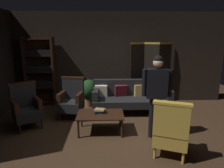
# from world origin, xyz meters

# --- Properties ---
(ground_plane) EXTENTS (10.00, 10.00, 0.00)m
(ground_plane) POSITION_xyz_m (0.00, 0.00, 0.00)
(ground_plane) COLOR #3D2819
(back_wall) EXTENTS (7.20, 0.10, 2.80)m
(back_wall) POSITION_xyz_m (0.00, 2.45, 1.40)
(back_wall) COLOR black
(back_wall) RESTS_ON ground_plane
(folding_screen) EXTENTS (1.29, 0.23, 1.90)m
(folding_screen) POSITION_xyz_m (1.24, 2.23, 0.99)
(folding_screen) COLOR black
(folding_screen) RESTS_ON ground_plane
(bookshelf) EXTENTS (0.90, 0.32, 2.05)m
(bookshelf) POSITION_xyz_m (-2.15, 2.20, 1.05)
(bookshelf) COLOR black
(bookshelf) RESTS_ON ground_plane
(velvet_couch) EXTENTS (2.12, 0.78, 0.88)m
(velvet_couch) POSITION_xyz_m (0.55, 1.46, 0.46)
(velvet_couch) COLOR black
(velvet_couch) RESTS_ON ground_plane
(coffee_table) EXTENTS (1.00, 0.64, 0.42)m
(coffee_table) POSITION_xyz_m (-0.27, 0.23, 0.37)
(coffee_table) COLOR black
(coffee_table) RESTS_ON ground_plane
(armchair_gilt_accent) EXTENTS (0.74, 0.74, 1.04)m
(armchair_gilt_accent) POSITION_xyz_m (0.96, -0.71, 0.49)
(armchair_gilt_accent) COLOR gold
(armchair_gilt_accent) RESTS_ON ground_plane
(armchair_wing_left) EXTENTS (0.66, 0.66, 1.04)m
(armchair_wing_left) POSITION_xyz_m (-1.03, 1.09, 0.49)
(armchair_wing_left) COLOR black
(armchair_wing_left) RESTS_ON ground_plane
(armchair_wing_right) EXTENTS (0.81, 0.80, 1.04)m
(armchair_wing_right) POSITION_xyz_m (-1.98, 0.53, 0.49)
(armchair_wing_right) COLOR black
(armchair_wing_right) RESTS_ON ground_plane
(standing_figure) EXTENTS (0.59, 0.26, 1.70)m
(standing_figure) POSITION_xyz_m (0.87, -0.03, 1.03)
(standing_figure) COLOR black
(standing_figure) RESTS_ON ground_plane
(potted_plant) EXTENTS (0.53, 0.53, 0.82)m
(potted_plant) POSITION_xyz_m (-0.66, 1.93, 0.47)
(potted_plant) COLOR brown
(potted_plant) RESTS_ON ground_plane
(book_green_cloth) EXTENTS (0.24, 0.16, 0.03)m
(book_green_cloth) POSITION_xyz_m (-0.28, 0.29, 0.43)
(book_green_cloth) COLOR #1E4C28
(book_green_cloth) RESTS_ON coffee_table
(book_navy_cloth) EXTENTS (0.27, 0.20, 0.03)m
(book_navy_cloth) POSITION_xyz_m (-0.28, 0.29, 0.46)
(book_navy_cloth) COLOR navy
(book_navy_cloth) RESTS_ON book_green_cloth
(book_tan_leather) EXTENTS (0.25, 0.21, 0.03)m
(book_tan_leather) POSITION_xyz_m (-0.28, 0.29, 0.49)
(book_tan_leather) COLOR #9E7A47
(book_tan_leather) RESTS_ON book_navy_cloth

